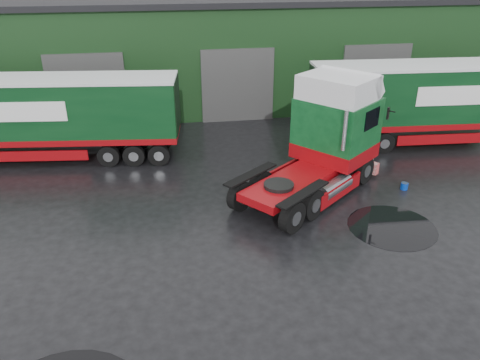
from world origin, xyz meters
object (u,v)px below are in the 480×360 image
tree_back_a (108,6)px  tree_back_b (299,15)px  warehouse (223,45)px  hero_tractor (308,142)px  wash_bucket (404,186)px  trailer_left (42,119)px  lorry_right (432,104)px

tree_back_a → tree_back_b: 16.03m
tree_back_a → warehouse: bearing=-51.3°
tree_back_b → hero_tractor: bearing=-105.1°
wash_bucket → tree_back_a: bearing=117.3°
trailer_left → warehouse: bearing=-36.9°
lorry_right → tree_back_b: (-0.74, 21.00, 1.76)m
hero_tractor → trailer_left: (-10.64, 5.50, -0.34)m
hero_tractor → trailer_left: hero_tractor is taller
tree_back_a → trailer_left: bearing=-94.3°
hero_tractor → wash_bucket: size_ratio=24.74×
trailer_left → wash_bucket: (14.76, -5.64, -1.76)m
trailer_left → wash_bucket: trailer_left is taller
trailer_left → tree_back_b: tree_back_b is taller
tree_back_a → tree_back_b: tree_back_a is taller
lorry_right → wash_bucket: size_ratio=52.07×
wash_bucket → tree_back_a: 29.23m
warehouse → tree_back_b: (8.00, 10.00, 0.59)m
hero_tractor → tree_back_a: size_ratio=0.76×
tree_back_b → trailer_left: bearing=-131.2°
warehouse → lorry_right: warehouse is taller
trailer_left → wash_bucket: 15.90m
wash_bucket → tree_back_a: (-13.26, 25.64, 4.61)m
trailer_left → lorry_right: 18.27m
wash_bucket → hero_tractor: bearing=178.0°
warehouse → wash_bucket: bearing=-71.4°
lorry_right → wash_bucket: lorry_right is taller
warehouse → wash_bucket: 16.78m
lorry_right → hero_tractor: bearing=-56.0°
trailer_left → tree_back_b: (17.50, 20.00, 1.85)m
wash_bucket → tree_back_a: tree_back_a is taller
hero_tractor → tree_back_a: tree_back_a is taller
lorry_right → tree_back_b: bearing=-174.6°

